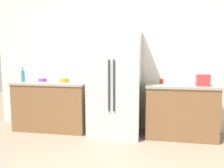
# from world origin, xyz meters

# --- Properties ---
(kitchen_back_panel) EXTENTS (5.30, 0.10, 2.70)m
(kitchen_back_panel) POSITION_xyz_m (0.00, 1.71, 1.35)
(kitchen_back_panel) COLOR silver
(kitchen_back_panel) RESTS_ON ground_plane
(counter_left) EXTENTS (1.38, 0.63, 0.90)m
(counter_left) POSITION_xyz_m (-1.39, 1.35, 0.45)
(counter_left) COLOR brown
(counter_left) RESTS_ON ground_plane
(counter_right) EXTENTS (1.18, 0.63, 0.90)m
(counter_right) POSITION_xyz_m (0.94, 1.35, 0.45)
(counter_right) COLOR brown
(counter_right) RESTS_ON ground_plane
(refrigerator) EXTENTS (0.88, 0.75, 1.83)m
(refrigerator) POSITION_xyz_m (-0.17, 1.28, 0.92)
(refrigerator) COLOR #B7BABF
(refrigerator) RESTS_ON ground_plane
(toaster) EXTENTS (0.21, 0.15, 0.19)m
(toaster) POSITION_xyz_m (1.27, 1.25, 1.00)
(toaster) COLOR red
(toaster) RESTS_ON counter_right
(bottle_a) EXTENTS (0.07, 0.07, 0.27)m
(bottle_a) POSITION_xyz_m (-1.93, 1.29, 1.01)
(bottle_a) COLOR teal
(bottle_a) RESTS_ON counter_left
(cup_a) EXTENTS (0.08, 0.08, 0.08)m
(cup_a) POSITION_xyz_m (0.63, 1.46, 0.95)
(cup_a) COLOR red
(cup_a) RESTS_ON counter_right
(cup_b) EXTENTS (0.08, 0.08, 0.10)m
(cup_b) POSITION_xyz_m (0.69, 1.31, 0.95)
(cup_b) COLOR white
(cup_b) RESTS_ON counter_right
(bowl_a) EXTENTS (0.16, 0.16, 0.05)m
(bowl_a) POSITION_xyz_m (-1.60, 1.41, 0.93)
(bowl_a) COLOR purple
(bowl_a) RESTS_ON counter_left
(bowl_b) EXTENTS (0.17, 0.17, 0.07)m
(bowl_b) POSITION_xyz_m (-1.15, 1.38, 0.94)
(bowl_b) COLOR orange
(bowl_b) RESTS_ON counter_left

